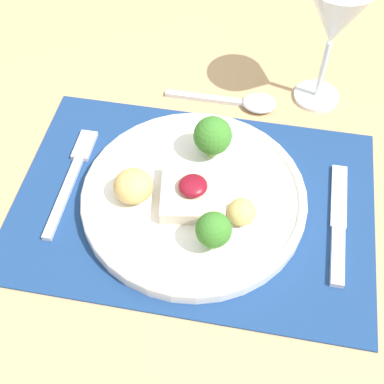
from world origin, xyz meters
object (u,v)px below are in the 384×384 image
object	(u,v)px
dinner_plate	(192,194)
wine_glass_near	(335,19)
spoon	(248,102)
fork	(73,173)
knife	(338,230)

from	to	relation	value
dinner_plate	wine_glass_near	bearing A→B (deg)	56.76
spoon	wine_glass_near	size ratio (longest dim) A/B	0.89
fork	wine_glass_near	bearing A→B (deg)	36.88
dinner_plate	fork	bearing A→B (deg)	175.25
dinner_plate	fork	size ratio (longest dim) A/B	1.58
dinner_plate	wine_glass_near	xyz separation A→B (m)	(0.15, 0.23, 0.12)
dinner_plate	spoon	distance (m)	0.20
spoon	wine_glass_near	bearing A→B (deg)	20.22
knife	spoon	world-z (taller)	spoon
fork	spoon	world-z (taller)	spoon
fork	knife	xyz separation A→B (m)	(0.35, -0.03, -0.00)
fork	spoon	xyz separation A→B (m)	(0.22, 0.18, 0.00)
fork	spoon	size ratio (longest dim) A/B	1.08
knife	wine_glass_near	size ratio (longest dim) A/B	0.97
knife	spoon	size ratio (longest dim) A/B	1.08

